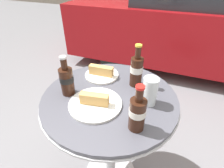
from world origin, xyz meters
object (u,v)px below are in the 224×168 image
at_px(lunch_plate_near, 95,103).
at_px(cola_bottle_right, 137,113).
at_px(cola_bottle_left, 67,80).
at_px(cola_bottle_center, 136,70).
at_px(drinking_glass, 150,92).
at_px(bistro_table, 110,120).
at_px(lunch_plate_far, 102,73).

bearing_deg(lunch_plate_near, cola_bottle_right, -16.52).
bearing_deg(cola_bottle_right, cola_bottle_left, 165.47).
height_order(cola_bottle_center, drinking_glass, cola_bottle_center).
relative_size(bistro_table, cola_bottle_left, 3.61).
xyz_separation_m(cola_bottle_right, cola_bottle_center, (-0.08, 0.30, 0.01)).
xyz_separation_m(cola_bottle_left, cola_bottle_center, (0.31, 0.20, 0.01)).
bearing_deg(bistro_table, cola_bottle_center, 56.25).
distance_m(cola_bottle_left, cola_bottle_center, 0.37).
bearing_deg(drinking_glass, lunch_plate_far, 155.44).
distance_m(cola_bottle_left, lunch_plate_far, 0.24).
relative_size(cola_bottle_left, cola_bottle_center, 0.89).
xyz_separation_m(bistro_table, cola_bottle_center, (0.10, 0.15, 0.27)).
xyz_separation_m(bistro_table, cola_bottle_left, (-0.21, -0.06, 0.26)).
bearing_deg(drinking_glass, lunch_plate_near, -155.00).
bearing_deg(cola_bottle_left, lunch_plate_near, -11.95).
height_order(drinking_glass, lunch_plate_far, drinking_glass).
relative_size(drinking_glass, lunch_plate_near, 0.55).
bearing_deg(bistro_table, drinking_glass, 4.67).
bearing_deg(cola_bottle_left, cola_bottle_center, 33.55).
bearing_deg(lunch_plate_near, lunch_plate_far, 107.23).
xyz_separation_m(cola_bottle_right, lunch_plate_far, (-0.30, 0.32, -0.06)).
bearing_deg(cola_bottle_left, drinking_glass, 10.20).
distance_m(bistro_table, cola_bottle_left, 0.34).
bearing_deg(lunch_plate_far, cola_bottle_right, -46.93).
bearing_deg(drinking_glass, cola_bottle_right, -95.40).
relative_size(bistro_table, cola_bottle_right, 3.62).
xyz_separation_m(bistro_table, cola_bottle_right, (0.18, -0.16, 0.26)).
relative_size(cola_bottle_left, lunch_plate_far, 1.05).
distance_m(bistro_table, cola_bottle_right, 0.35).
distance_m(drinking_glass, lunch_plate_far, 0.35).
height_order(bistro_table, cola_bottle_center, cola_bottle_center).
relative_size(drinking_glass, lunch_plate_far, 0.70).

